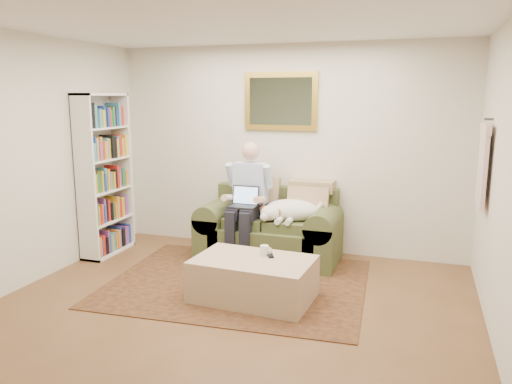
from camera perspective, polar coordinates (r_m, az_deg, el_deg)
The scene contains 12 objects.
room_shell at distance 4.33m, azimuth -3.82°, elevation 2.06°, with size 4.51×5.00×2.61m.
rug at distance 5.43m, azimuth -2.11°, elevation -10.26°, with size 2.67×2.13×0.01m, color black.
sofa at distance 6.13m, azimuth 1.58°, elevation -4.93°, with size 1.69×0.86×1.01m.
seated_man at distance 5.96m, azimuth -1.16°, elevation -1.24°, with size 0.56×0.79×1.42m, color #8CA0D8, non-canonical shape.
laptop at distance 5.90m, azimuth -1.37°, elevation -1.04°, with size 0.33×0.26×0.24m.
sleeping_dog at distance 5.88m, azimuth 4.18°, elevation -2.08°, with size 0.69×0.44×0.26m, color white, non-canonical shape.
ottoman at distance 4.94m, azimuth -0.29°, elevation -9.92°, with size 1.14×0.72×0.41m, color tan.
coffee_mug at distance 4.97m, azimuth 0.96°, elevation -6.68°, with size 0.08×0.08×0.10m, color white.
tv_remote at distance 4.96m, azimuth 1.64°, elevation -7.21°, with size 0.05×0.15×0.02m, color black.
bookshelf at distance 6.48m, azimuth -16.93°, elevation 1.87°, with size 0.28×0.80×2.00m, color white, non-canonical shape.
wall_mirror at distance 6.31m, azimuth 2.82°, elevation 10.31°, with size 0.94×0.04×0.72m.
hanging_shirt at distance 5.27m, azimuth 24.52°, elevation 3.23°, with size 0.06×0.52×0.90m, color beige, non-canonical shape.
Camera 1 is at (1.63, -3.61, 1.96)m, focal length 35.00 mm.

